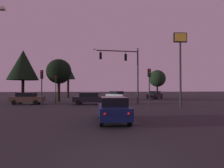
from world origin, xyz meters
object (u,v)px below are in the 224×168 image
car_nearside_lane (113,109)px  car_parked_lot (155,95)px  traffic_light_median (149,80)px  car_crossing_right (27,98)px  tree_right_cluster (59,72)px  tree_center_horizon (157,78)px  tree_behind_sign (23,65)px  car_crossing_left (90,98)px  tree_left_far (68,72)px  store_sign_illuminated (180,53)px  traffic_light_corner_right (56,84)px  car_far_lane (117,95)px  traffic_signal_mast_arm (126,65)px  traffic_light_corner_left (42,81)px

car_nearside_lane → car_parked_lot: 26.52m
traffic_light_median → car_crossing_right: bearing=161.1°
tree_right_cluster → tree_center_horizon: bearing=29.6°
car_parked_lot → tree_center_horizon: bearing=66.0°
tree_behind_sign → tree_right_cluster: bearing=-7.0°
car_crossing_left → car_parked_lot: same height
car_parked_lot → tree_left_far: size_ratio=0.62×
car_crossing_left → store_sign_illuminated: 11.83m
car_crossing_right → store_sign_illuminated: 19.04m
car_nearside_lane → tree_center_horizon: tree_center_horizon is taller
traffic_light_corner_right → car_crossing_left: size_ratio=0.82×
traffic_light_median → tree_center_horizon: tree_center_horizon is taller
car_crossing_left → car_parked_lot: 16.78m
tree_center_horizon → car_nearside_lane: bearing=-114.6°
car_crossing_right → tree_right_cluster: (3.13, 4.86, 3.83)m
car_crossing_left → car_far_lane: size_ratio=1.12×
tree_right_cluster → tree_left_far: bearing=90.1°
traffic_signal_mast_arm → car_crossing_right: 13.36m
store_sign_illuminated → tree_center_horizon: bearing=75.9°
tree_left_far → car_nearside_lane: bearing=-79.0°
traffic_light_corner_right → tree_right_cluster: size_ratio=0.57×
car_crossing_left → car_crossing_right: (-7.93, 0.97, -0.00)m
traffic_light_median → tree_center_horizon: size_ratio=0.68×
traffic_light_corner_right → traffic_light_median: bearing=-28.2°
traffic_light_corner_left → car_crossing_left: traffic_light_corner_left is taller
traffic_light_corner_left → car_parked_lot: traffic_light_corner_left is taller
traffic_light_median → car_crossing_right: (-14.36, 4.92, -2.19)m
traffic_signal_mast_arm → traffic_light_corner_right: traffic_signal_mast_arm is taller
car_crossing_right → tree_behind_sign: bearing=113.3°
store_sign_illuminated → tree_right_cluster: 18.06m
tree_left_far → tree_right_cluster: 13.03m
traffic_signal_mast_arm → car_nearside_lane: traffic_signal_mast_arm is taller
car_far_lane → tree_center_horizon: 12.77m
traffic_light_corner_left → car_crossing_left: (5.14, 3.42, -2.03)m
traffic_light_corner_right → tree_center_horizon: size_ratio=0.61×
car_parked_lot → car_far_lane: bearing=-171.5°
traffic_light_median → tree_behind_sign: (-16.74, 10.46, 2.63)m
traffic_light_corner_left → tree_left_far: 22.41m
car_crossing_left → tree_right_cluster: size_ratio=0.70×
traffic_light_median → car_far_lane: size_ratio=1.03×
store_sign_illuminated → car_crossing_left: bearing=150.2°
traffic_light_corner_right → store_sign_illuminated: bearing=-27.7°
car_parked_lot → store_sign_illuminated: bearing=-100.4°
tree_behind_sign → tree_center_horizon: (25.30, 10.57, -1.36)m
car_parked_lot → tree_left_far: bearing=156.4°
car_far_lane → tree_right_cluster: 11.23m
traffic_light_corner_right → traffic_light_median: (11.04, -5.92, 0.30)m
tree_left_far → tree_right_cluster: bearing=-89.9°
car_crossing_right → tree_center_horizon: tree_center_horizon is taller
traffic_light_median → tree_right_cluster: (-11.23, 9.78, 1.64)m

